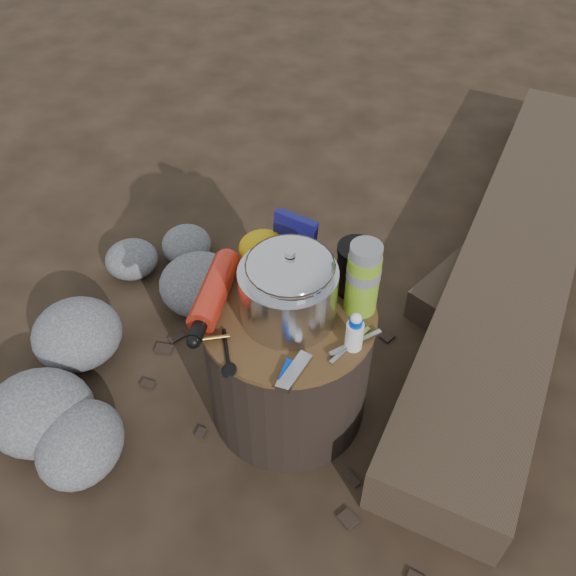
% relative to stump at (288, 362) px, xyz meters
% --- Properties ---
extents(ground, '(60.00, 60.00, 0.00)m').
position_rel_stump_xyz_m(ground, '(0.00, 0.00, -0.20)').
color(ground, '#2F2318').
rests_on(ground, ground).
extents(stump, '(0.43, 0.43, 0.40)m').
position_rel_stump_xyz_m(stump, '(0.00, 0.00, 0.00)').
color(stump, black).
rests_on(stump, ground).
extents(rock_ring, '(0.43, 0.95, 0.19)m').
position_rel_stump_xyz_m(rock_ring, '(-0.51, 0.11, -0.10)').
color(rock_ring, '#5D5D62').
rests_on(rock_ring, ground).
extents(log_main, '(0.73, 2.05, 0.17)m').
position_rel_stump_xyz_m(log_main, '(0.62, 0.71, -0.11)').
color(log_main, '#3A2C21').
rests_on(log_main, ground).
extents(log_small, '(0.89, 1.30, 0.11)m').
position_rel_stump_xyz_m(log_small, '(0.72, 0.95, -0.14)').
color(log_small, '#3A2C21').
rests_on(log_small, ground).
extents(foil_windscreen, '(0.23, 0.23, 0.14)m').
position_rel_stump_xyz_m(foil_windscreen, '(0.00, -0.00, 0.27)').
color(foil_windscreen, silver).
rests_on(foil_windscreen, stump).
extents(camping_pot, '(0.20, 0.20, 0.20)m').
position_rel_stump_xyz_m(camping_pot, '(0.01, -0.01, 0.30)').
color(camping_pot, silver).
rests_on(camping_pot, stump).
extents(fuel_bottle, '(0.08, 0.29, 0.07)m').
position_rel_stump_xyz_m(fuel_bottle, '(-0.18, -0.01, 0.23)').
color(fuel_bottle, red).
rests_on(fuel_bottle, stump).
extents(thermos, '(0.08, 0.08, 0.20)m').
position_rel_stump_xyz_m(thermos, '(0.16, 0.06, 0.30)').
color(thermos, '#76AC1F').
rests_on(thermos, stump).
extents(travel_mug, '(0.09, 0.09, 0.14)m').
position_rel_stump_xyz_m(travel_mug, '(0.14, 0.12, 0.27)').
color(travel_mug, black).
rests_on(travel_mug, stump).
extents(stuff_sack, '(0.14, 0.12, 0.10)m').
position_rel_stump_xyz_m(stuff_sack, '(-0.10, 0.15, 0.25)').
color(stuff_sack, '#D7A50A').
rests_on(stuff_sack, stump).
extents(food_pouch, '(0.12, 0.06, 0.14)m').
position_rel_stump_xyz_m(food_pouch, '(-0.03, 0.18, 0.27)').
color(food_pouch, '#111055').
rests_on(food_pouch, stump).
extents(lighter, '(0.03, 0.08, 0.01)m').
position_rel_stump_xyz_m(lighter, '(0.04, -0.18, 0.20)').
color(lighter, '#0031C1').
rests_on(lighter, stump).
extents(multitool, '(0.06, 0.11, 0.02)m').
position_rel_stump_xyz_m(multitool, '(0.06, -0.17, 0.21)').
color(multitool, '#B5B4B9').
rests_on(multitool, stump).
extents(pot_grabber, '(0.11, 0.13, 0.01)m').
position_rel_stump_xyz_m(pot_grabber, '(0.16, -0.07, 0.20)').
color(pot_grabber, '#B5B4B9').
rests_on(pot_grabber, stump).
extents(spork, '(0.08, 0.13, 0.01)m').
position_rel_stump_xyz_m(spork, '(-0.11, -0.15, 0.20)').
color(spork, black).
rests_on(spork, stump).
extents(squeeze_bottle, '(0.04, 0.04, 0.10)m').
position_rel_stump_xyz_m(squeeze_bottle, '(0.17, -0.06, 0.25)').
color(squeeze_bottle, white).
rests_on(squeeze_bottle, stump).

